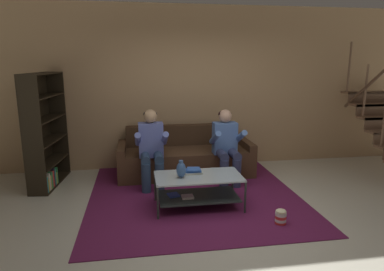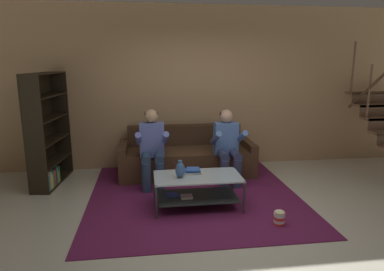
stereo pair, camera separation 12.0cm
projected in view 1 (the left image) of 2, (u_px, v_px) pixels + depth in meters
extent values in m
plane|color=beige|center=(223.00, 222.00, 4.19)|extent=(16.80, 16.80, 0.00)
cube|color=tan|center=(191.00, 88.00, 6.25)|extent=(8.40, 0.12, 2.90)
cube|color=brown|center=(384.00, 117.00, 6.02)|extent=(0.91, 0.26, 0.04)
cube|color=brown|center=(375.00, 104.00, 6.23)|extent=(0.91, 0.26, 0.04)
cube|color=brown|center=(379.00, 110.00, 6.13)|extent=(0.91, 0.02, 0.20)
cube|color=brown|center=(367.00, 92.00, 6.44)|extent=(0.91, 0.26, 0.04)
cube|color=brown|center=(371.00, 97.00, 6.34)|extent=(0.91, 0.02, 0.20)
cylinder|color=brown|center=(384.00, 119.00, 5.43)|extent=(0.04, 0.04, 0.90)
cylinder|color=brown|center=(365.00, 91.00, 5.85)|extent=(0.04, 0.04, 0.90)
cylinder|color=brown|center=(349.00, 67.00, 6.27)|extent=(0.04, 0.04, 0.90)
cylinder|color=brown|center=(378.00, 77.00, 5.54)|extent=(0.05, 1.61, 1.22)
cube|color=#4A311F|center=(185.00, 162.00, 5.91)|extent=(2.02, 0.87, 0.45)
cube|color=#3E291A|center=(183.00, 135.00, 6.15)|extent=(2.02, 0.18, 0.36)
cube|color=#4A311F|center=(122.00, 161.00, 5.73)|extent=(0.13, 0.87, 0.57)
cube|color=#4A311F|center=(245.00, 156.00, 6.07)|extent=(0.13, 0.87, 0.57)
cylinder|color=navy|center=(146.00, 178.00, 5.09)|extent=(0.14, 0.14, 0.45)
cylinder|color=navy|center=(160.00, 178.00, 5.12)|extent=(0.14, 0.14, 0.45)
cylinder|color=navy|center=(145.00, 158.00, 5.20)|extent=(0.14, 0.42, 0.14)
cylinder|color=navy|center=(158.00, 157.00, 5.24)|extent=(0.14, 0.42, 0.14)
cube|color=#5D6AB2|center=(151.00, 140.00, 5.37)|extent=(0.38, 0.22, 0.54)
cylinder|color=#5D6AB2|center=(138.00, 139.00, 5.16)|extent=(0.09, 0.49, 0.31)
cylinder|color=#5D6AB2|center=(165.00, 139.00, 5.22)|extent=(0.09, 0.49, 0.31)
sphere|color=tan|center=(150.00, 116.00, 5.29)|extent=(0.21, 0.21, 0.21)
ellipsoid|color=black|center=(150.00, 114.00, 5.30)|extent=(0.21, 0.21, 0.13)
cylinder|color=navy|center=(224.00, 174.00, 5.28)|extent=(0.14, 0.14, 0.45)
cylinder|color=navy|center=(237.00, 173.00, 5.31)|extent=(0.14, 0.14, 0.45)
cylinder|color=navy|center=(222.00, 154.00, 5.39)|extent=(0.14, 0.42, 0.14)
cylinder|color=navy|center=(234.00, 154.00, 5.42)|extent=(0.14, 0.42, 0.14)
cube|color=#5073B6|center=(225.00, 138.00, 5.56)|extent=(0.38, 0.22, 0.51)
cylinder|color=#5073B6|center=(215.00, 138.00, 5.34)|extent=(0.09, 0.49, 0.31)
cylinder|color=#5073B6|center=(240.00, 137.00, 5.41)|extent=(0.09, 0.49, 0.31)
sphere|color=tan|center=(225.00, 116.00, 5.48)|extent=(0.21, 0.21, 0.21)
ellipsoid|color=black|center=(225.00, 114.00, 5.50)|extent=(0.21, 0.21, 0.13)
cube|color=#ADBCBF|center=(198.00, 176.00, 4.54)|extent=(1.15, 0.61, 0.02)
cube|color=#2F3A36|center=(198.00, 196.00, 4.60)|extent=(1.06, 0.56, 0.02)
cylinder|color=#2D362F|center=(158.00, 203.00, 4.22)|extent=(0.03, 0.03, 0.45)
cylinder|color=#2D362F|center=(245.00, 197.00, 4.39)|extent=(0.03, 0.03, 0.45)
cylinder|color=#2D362F|center=(155.00, 186.00, 4.78)|extent=(0.03, 0.03, 0.45)
cylinder|color=#2D362F|center=(233.00, 182.00, 4.95)|extent=(0.03, 0.03, 0.45)
cube|color=#3752B7|center=(173.00, 195.00, 4.59)|extent=(0.17, 0.18, 0.02)
cube|color=silver|center=(188.00, 197.00, 4.52)|extent=(0.16, 0.13, 0.03)
cube|color=#5F1A44|center=(192.00, 191.00, 5.20)|extent=(3.00, 3.37, 0.01)
cube|color=#79546B|center=(192.00, 190.00, 5.20)|extent=(1.65, 1.86, 0.00)
ellipsoid|color=#335287|center=(181.00, 170.00, 4.44)|extent=(0.13, 0.13, 0.21)
cylinder|color=#335287|center=(181.00, 162.00, 4.42)|extent=(0.06, 0.06, 0.05)
cube|color=silver|center=(193.00, 172.00, 4.64)|extent=(0.25, 0.20, 0.03)
cube|color=#2551A9|center=(193.00, 170.00, 4.62)|extent=(0.21, 0.14, 0.03)
cube|color=#325EB6|center=(194.00, 169.00, 4.61)|extent=(0.19, 0.19, 0.02)
cube|color=black|center=(32.00, 138.00, 4.80)|extent=(0.30, 0.05, 1.76)
cube|color=black|center=(58.00, 124.00, 5.87)|extent=(0.30, 0.05, 1.76)
cube|color=black|center=(37.00, 130.00, 5.33)|extent=(0.15, 1.10, 1.76)
cube|color=black|center=(51.00, 183.00, 5.52)|extent=(0.42, 1.09, 0.02)
cube|color=black|center=(49.00, 162.00, 5.45)|extent=(0.42, 1.09, 0.02)
cube|color=black|center=(47.00, 141.00, 5.37)|extent=(0.42, 1.09, 0.02)
cube|color=black|center=(45.00, 119.00, 5.30)|extent=(0.42, 1.09, 0.02)
cube|color=black|center=(43.00, 96.00, 5.22)|extent=(0.42, 1.09, 0.02)
cube|color=black|center=(41.00, 73.00, 5.15)|extent=(0.42, 1.09, 0.02)
cube|color=teal|center=(39.00, 186.00, 5.00)|extent=(0.22, 0.06, 0.25)
cube|color=teal|center=(39.00, 185.00, 5.05)|extent=(0.26, 0.07, 0.24)
cube|color=gold|center=(40.00, 186.00, 5.10)|extent=(0.26, 0.06, 0.19)
cube|color=silver|center=(43.00, 182.00, 5.13)|extent=(0.22, 0.07, 0.27)
cube|color=#B3AD46|center=(43.00, 183.00, 5.18)|extent=(0.26, 0.06, 0.22)
cube|color=#358B51|center=(46.00, 180.00, 5.23)|extent=(0.21, 0.07, 0.26)
cube|color=red|center=(46.00, 179.00, 5.29)|extent=(0.23, 0.08, 0.25)
cube|color=#282735|center=(48.00, 177.00, 5.33)|extent=(0.21, 0.06, 0.29)
cube|color=teal|center=(47.00, 177.00, 5.37)|extent=(0.26, 0.06, 0.26)
cube|color=#A9B646|center=(49.00, 178.00, 5.43)|extent=(0.24, 0.06, 0.18)
cube|color=#298845|center=(50.00, 175.00, 5.46)|extent=(0.23, 0.05, 0.26)
cylinder|color=red|center=(280.00, 223.00, 4.15)|extent=(0.14, 0.14, 0.04)
cylinder|color=white|center=(281.00, 220.00, 4.14)|extent=(0.14, 0.14, 0.04)
cylinder|color=red|center=(281.00, 217.00, 4.13)|extent=(0.14, 0.14, 0.04)
cylinder|color=white|center=(281.00, 214.00, 4.12)|extent=(0.14, 0.14, 0.04)
ellipsoid|color=beige|center=(281.00, 211.00, 4.11)|extent=(0.13, 0.13, 0.05)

